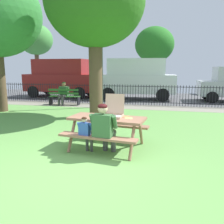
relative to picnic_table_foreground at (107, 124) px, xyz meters
The scene contains 17 objects.
ground 0.97m from the picnic_table_foreground, 113.95° to the left, with size 28.00×12.33×0.02m, color #66A04D.
cobblestone_walkway 6.19m from the picnic_table_foreground, 92.84° to the left, with size 28.00×1.40×0.01m, color gray.
street_asphalt 10.01m from the picnic_table_foreground, 91.75° to the left, with size 28.00×6.27×0.01m, color #515154.
picnic_table_foreground is the anchor object (origin of this frame).
pizza_box_open 0.35m from the picnic_table_foreground, 50.10° to the left, with size 0.50×0.54×0.53m.
pizza_slice_on_table 0.54m from the picnic_table_foreground, ahead, with size 0.28×0.29×0.02m.
adult_at_table 0.52m from the picnic_table_foreground, 82.87° to the right, with size 0.63×0.62×1.19m.
child_at_table 0.62m from the picnic_table_foreground, 127.52° to the right, with size 0.36×0.36×0.87m.
iron_fence_streetside 6.86m from the picnic_table_foreground, 92.55° to the left, with size 20.04×0.03×1.06m.
park_bench_left 7.12m from the picnic_table_foreground, 122.31° to the left, with size 1.63×0.58×0.85m.
person_on_park_bench 7.16m from the picnic_table_foreground, 122.61° to the left, with size 0.62×0.61×1.19m.
lamp_post_walkway 6.35m from the picnic_table_foreground, 106.40° to the left, with size 0.28×0.28×4.67m.
tree_midground_right 5.24m from the picnic_table_foreground, 110.73° to the left, with size 3.71×3.71×6.01m.
parked_car_far_left 10.71m from the picnic_table_foreground, 120.25° to the left, with size 4.72×2.11×2.46m.
parked_car_left 9.27m from the picnic_table_foreground, 92.56° to the left, with size 4.76×2.19×2.46m.
far_tree_left 18.79m from the picnic_table_foreground, 124.95° to the left, with size 3.11×3.11×5.87m.
far_tree_midleft 15.41m from the picnic_table_foreground, 88.80° to the left, with size 3.22×3.22×5.25m.
Camera 1 is at (1.64, -3.86, 1.95)m, focal length 37.59 mm.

